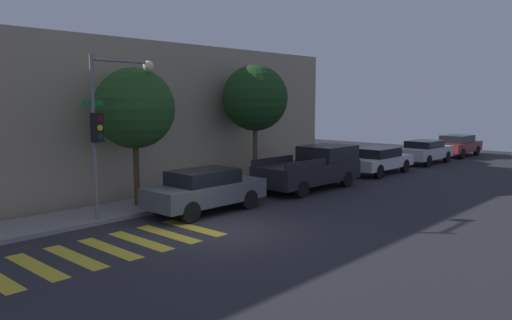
{
  "coord_description": "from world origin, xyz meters",
  "views": [
    {
      "loc": [
        -9.99,
        -10.67,
        3.92
      ],
      "look_at": [
        3.97,
        2.1,
        1.6
      ],
      "focal_mm": 35.0,
      "sensor_mm": 36.0,
      "label": 1
    }
  ],
  "objects_px": {
    "tree_midblock": "(255,98)",
    "sedan_near_corner": "(205,190)",
    "sedan_far_end": "(425,151)",
    "sedan_middle": "(379,160)",
    "traffic_light_pole": "(109,113)",
    "pickup_truck": "(313,168)",
    "sedan_tail_of_row": "(457,145)",
    "tree_near_corner": "(135,108)"
  },
  "relations": [
    {
      "from": "pickup_truck",
      "to": "sedan_far_end",
      "type": "xyz_separation_m",
      "value": [
        11.54,
        0.0,
        -0.16
      ]
    },
    {
      "from": "sedan_middle",
      "to": "sedan_tail_of_row",
      "type": "relative_size",
      "value": 1.0
    },
    {
      "from": "sedan_tail_of_row",
      "to": "tree_midblock",
      "type": "distance_m",
      "value": 18.52
    },
    {
      "from": "sedan_near_corner",
      "to": "sedan_far_end",
      "type": "height_order",
      "value": "sedan_near_corner"
    },
    {
      "from": "sedan_far_end",
      "to": "tree_near_corner",
      "type": "bearing_deg",
      "value": 173.4
    },
    {
      "from": "sedan_near_corner",
      "to": "sedan_tail_of_row",
      "type": "height_order",
      "value": "sedan_near_corner"
    },
    {
      "from": "sedan_near_corner",
      "to": "sedan_far_end",
      "type": "distance_m",
      "value": 17.83
    },
    {
      "from": "pickup_truck",
      "to": "tree_near_corner",
      "type": "relative_size",
      "value": 1.06
    },
    {
      "from": "sedan_near_corner",
      "to": "tree_midblock",
      "type": "bearing_deg",
      "value": 24.03
    },
    {
      "from": "traffic_light_pole",
      "to": "sedan_tail_of_row",
      "type": "bearing_deg",
      "value": -2.8
    },
    {
      "from": "tree_near_corner",
      "to": "sedan_middle",
      "type": "bearing_deg",
      "value": -9.35
    },
    {
      "from": "sedan_tail_of_row",
      "to": "tree_midblock",
      "type": "relative_size",
      "value": 0.84
    },
    {
      "from": "sedan_tail_of_row",
      "to": "tree_near_corner",
      "type": "distance_m",
      "value": 24.62
    },
    {
      "from": "sedan_near_corner",
      "to": "sedan_middle",
      "type": "distance_m",
      "value": 12.14
    },
    {
      "from": "sedan_tail_of_row",
      "to": "tree_near_corner",
      "type": "relative_size",
      "value": 0.9
    },
    {
      "from": "sedan_middle",
      "to": "tree_midblock",
      "type": "xyz_separation_m",
      "value": [
        -7.18,
        2.21,
        3.2
      ]
    },
    {
      "from": "traffic_light_pole",
      "to": "sedan_near_corner",
      "type": "relative_size",
      "value": 1.2
    },
    {
      "from": "traffic_light_pole",
      "to": "sedan_near_corner",
      "type": "distance_m",
      "value": 4.11
    },
    {
      "from": "sedan_near_corner",
      "to": "tree_near_corner",
      "type": "relative_size",
      "value": 0.88
    },
    {
      "from": "sedan_middle",
      "to": "tree_midblock",
      "type": "relative_size",
      "value": 0.84
    },
    {
      "from": "sedan_far_end",
      "to": "tree_midblock",
      "type": "height_order",
      "value": "tree_midblock"
    },
    {
      "from": "sedan_far_end",
      "to": "pickup_truck",
      "type": "bearing_deg",
      "value": -180.0
    },
    {
      "from": "sedan_middle",
      "to": "tree_midblock",
      "type": "height_order",
      "value": "tree_midblock"
    },
    {
      "from": "sedan_near_corner",
      "to": "pickup_truck",
      "type": "bearing_deg",
      "value": -0.0
    },
    {
      "from": "traffic_light_pole",
      "to": "sedan_near_corner",
      "type": "xyz_separation_m",
      "value": [
        2.86,
        -1.27,
        -2.67
      ]
    },
    {
      "from": "pickup_truck",
      "to": "sedan_tail_of_row",
      "type": "distance_m",
      "value": 16.79
    },
    {
      "from": "tree_midblock",
      "to": "tree_near_corner",
      "type": "bearing_deg",
      "value": 180.0
    },
    {
      "from": "sedan_near_corner",
      "to": "sedan_tail_of_row",
      "type": "relative_size",
      "value": 0.97
    },
    {
      "from": "tree_midblock",
      "to": "sedan_near_corner",
      "type": "bearing_deg",
      "value": -155.97
    },
    {
      "from": "traffic_light_pole",
      "to": "tree_midblock",
      "type": "xyz_separation_m",
      "value": [
        7.83,
        0.94,
        0.48
      ]
    },
    {
      "from": "sedan_near_corner",
      "to": "sedan_far_end",
      "type": "xyz_separation_m",
      "value": [
        17.83,
        0.0,
        -0.03
      ]
    },
    {
      "from": "traffic_light_pole",
      "to": "sedan_middle",
      "type": "height_order",
      "value": "traffic_light_pole"
    },
    {
      "from": "sedan_near_corner",
      "to": "tree_midblock",
      "type": "relative_size",
      "value": 0.81
    },
    {
      "from": "sedan_near_corner",
      "to": "sedan_far_end",
      "type": "relative_size",
      "value": 0.99
    },
    {
      "from": "traffic_light_pole",
      "to": "sedan_middle",
      "type": "bearing_deg",
      "value": -4.84
    },
    {
      "from": "sedan_middle",
      "to": "tree_midblock",
      "type": "distance_m",
      "value": 8.17
    },
    {
      "from": "tree_near_corner",
      "to": "tree_midblock",
      "type": "relative_size",
      "value": 0.93
    },
    {
      "from": "sedan_near_corner",
      "to": "tree_midblock",
      "type": "xyz_separation_m",
      "value": [
        4.96,
        2.21,
        3.15
      ]
    },
    {
      "from": "pickup_truck",
      "to": "tree_near_corner",
      "type": "bearing_deg",
      "value": 163.71
    },
    {
      "from": "sedan_middle",
      "to": "sedan_far_end",
      "type": "bearing_deg",
      "value": 0.0
    },
    {
      "from": "pickup_truck",
      "to": "tree_midblock",
      "type": "height_order",
      "value": "tree_midblock"
    },
    {
      "from": "sedan_near_corner",
      "to": "pickup_truck",
      "type": "relative_size",
      "value": 0.83
    }
  ]
}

